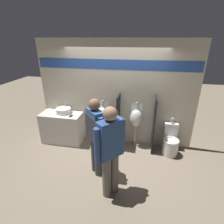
{
  "coord_description": "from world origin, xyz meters",
  "views": [
    {
      "loc": [
        0.74,
        -3.62,
        2.71
      ],
      "look_at": [
        0.0,
        0.17,
        1.05
      ],
      "focal_mm": 28.0,
      "sensor_mm": 36.0,
      "label": 1
    }
  ],
  "objects_px": {
    "toilet": "(170,143)",
    "urinal_near_counter": "(102,116)",
    "person_in_vest": "(95,133)",
    "person_with_lanyard": "(110,150)",
    "urinal_far": "(136,118)",
    "sink_basin": "(63,110)",
    "cell_phone": "(71,116)"
  },
  "relations": [
    {
      "from": "toilet",
      "to": "urinal_near_counter",
      "type": "bearing_deg",
      "value": 174.22
    },
    {
      "from": "person_in_vest",
      "to": "person_with_lanyard",
      "type": "distance_m",
      "value": 0.62
    },
    {
      "from": "urinal_far",
      "to": "sink_basin",
      "type": "bearing_deg",
      "value": -177.04
    },
    {
      "from": "urinal_far",
      "to": "cell_phone",
      "type": "bearing_deg",
      "value": -170.79
    },
    {
      "from": "person_in_vest",
      "to": "urinal_near_counter",
      "type": "bearing_deg",
      "value": -34.39
    },
    {
      "from": "sink_basin",
      "to": "toilet",
      "type": "bearing_deg",
      "value": -1.63
    },
    {
      "from": "sink_basin",
      "to": "urinal_far",
      "type": "height_order",
      "value": "urinal_far"
    },
    {
      "from": "toilet",
      "to": "person_in_vest",
      "type": "height_order",
      "value": "person_in_vest"
    },
    {
      "from": "person_in_vest",
      "to": "person_with_lanyard",
      "type": "relative_size",
      "value": 0.97
    },
    {
      "from": "urinal_far",
      "to": "person_in_vest",
      "type": "height_order",
      "value": "person_in_vest"
    },
    {
      "from": "sink_basin",
      "to": "cell_phone",
      "type": "xyz_separation_m",
      "value": [
        0.28,
        -0.17,
        -0.06
      ]
    },
    {
      "from": "urinal_near_counter",
      "to": "person_in_vest",
      "type": "xyz_separation_m",
      "value": [
        0.16,
        -1.19,
        0.18
      ]
    },
    {
      "from": "cell_phone",
      "to": "person_in_vest",
      "type": "xyz_separation_m",
      "value": [
        0.92,
        -0.92,
        0.13
      ]
    },
    {
      "from": "cell_phone",
      "to": "urinal_near_counter",
      "type": "distance_m",
      "value": 0.81
    },
    {
      "from": "cell_phone",
      "to": "person_with_lanyard",
      "type": "relative_size",
      "value": 0.08
    },
    {
      "from": "urinal_near_counter",
      "to": "person_in_vest",
      "type": "height_order",
      "value": "person_in_vest"
    },
    {
      "from": "urinal_near_counter",
      "to": "toilet",
      "type": "distance_m",
      "value": 1.85
    },
    {
      "from": "toilet",
      "to": "person_with_lanyard",
      "type": "relative_size",
      "value": 0.51
    },
    {
      "from": "sink_basin",
      "to": "person_in_vest",
      "type": "xyz_separation_m",
      "value": [
        1.2,
        -1.09,
        0.07
      ]
    },
    {
      "from": "sink_basin",
      "to": "urinal_far",
      "type": "distance_m",
      "value": 1.94
    },
    {
      "from": "cell_phone",
      "to": "toilet",
      "type": "height_order",
      "value": "toilet"
    },
    {
      "from": "toilet",
      "to": "person_with_lanyard",
      "type": "bearing_deg",
      "value": -129.27
    },
    {
      "from": "urinal_near_counter",
      "to": "person_with_lanyard",
      "type": "distance_m",
      "value": 1.77
    },
    {
      "from": "urinal_near_counter",
      "to": "toilet",
      "type": "relative_size",
      "value": 1.37
    },
    {
      "from": "sink_basin",
      "to": "cell_phone",
      "type": "height_order",
      "value": "sink_basin"
    },
    {
      "from": "person_in_vest",
      "to": "person_with_lanyard",
      "type": "xyz_separation_m",
      "value": [
        0.4,
        -0.48,
        -0.02
      ]
    },
    {
      "from": "toilet",
      "to": "person_with_lanyard",
      "type": "height_order",
      "value": "person_with_lanyard"
    },
    {
      "from": "person_in_vest",
      "to": "cell_phone",
      "type": "bearing_deg",
      "value": 2.99
    },
    {
      "from": "sink_basin",
      "to": "person_in_vest",
      "type": "height_order",
      "value": "person_in_vest"
    },
    {
      "from": "person_in_vest",
      "to": "person_with_lanyard",
      "type": "bearing_deg",
      "value": 177.7
    },
    {
      "from": "sink_basin",
      "to": "urinal_near_counter",
      "type": "bearing_deg",
      "value": 5.47
    },
    {
      "from": "urinal_near_counter",
      "to": "toilet",
      "type": "height_order",
      "value": "urinal_near_counter"
    }
  ]
}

